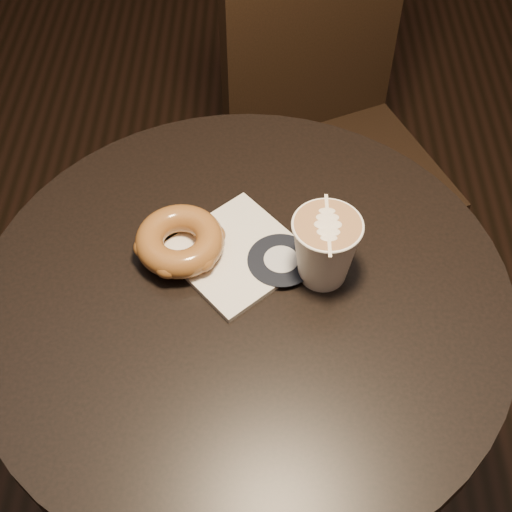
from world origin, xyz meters
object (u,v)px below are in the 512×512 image
cafe_table (246,368)px  latte_cup (325,250)px  chair (327,112)px  pastry_bag (237,253)px  doughnut (180,241)px

cafe_table → latte_cup: (0.10, 0.03, 0.25)m
chair → pastry_bag: bearing=-131.1°
pastry_bag → chair: bearing=31.7°
pastry_bag → doughnut: 0.08m
chair → latte_cup: (-0.05, -0.58, 0.26)m
chair → latte_cup: size_ratio=9.69×
latte_cup → pastry_bag: bearing=165.5°
cafe_table → latte_cup: size_ratio=7.56×
cafe_table → pastry_bag: 0.21m
chair → pastry_bag: chair is taller
chair → cafe_table: bearing=-128.5°
pastry_bag → doughnut: doughnut is taller
chair → pastry_bag: 0.62m
latte_cup → chair: bearing=84.8°
chair → latte_cup: 0.64m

